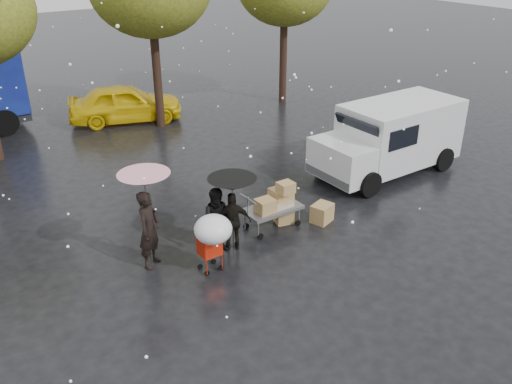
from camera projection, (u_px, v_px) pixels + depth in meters
ground at (252, 261)px, 12.69m from camera, size 90.00×90.00×0.00m
person_pink at (149, 229)px, 12.16m from camera, size 0.81×0.78×1.87m
person_middle at (218, 221)px, 12.74m from camera, size 1.01×0.94×1.65m
person_black at (233, 221)px, 12.88m from camera, size 0.94×0.73×1.49m
umbrella_pink at (144, 180)px, 11.62m from camera, size 1.15×1.15×2.31m
umbrella_black at (232, 184)px, 12.45m from camera, size 1.15×1.15×1.87m
vendor_cart at (275, 202)px, 13.83m from camera, size 1.52×0.80×1.27m
shopping_cart at (213, 232)px, 11.79m from camera, size 0.84×0.84×1.46m
white_van at (391, 137)px, 16.89m from camera, size 4.91×2.18×2.20m
box_ground_near at (322, 213)px, 14.30m from camera, size 0.66×0.59×0.50m
box_ground_far at (284, 216)px, 14.28m from camera, size 0.54×0.47×0.36m
yellow_taxi at (125, 103)px, 21.52m from camera, size 4.72×3.07×1.49m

